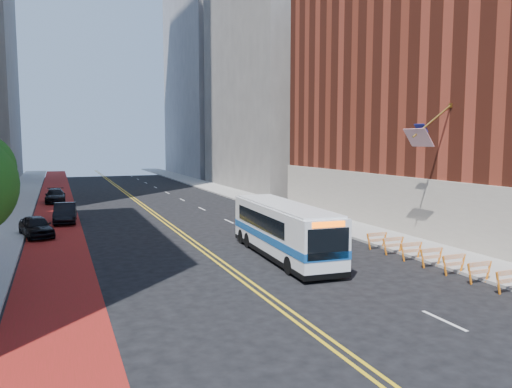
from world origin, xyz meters
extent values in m
plane|color=black|center=(0.00, 0.00, 0.00)|extent=(160.00, 160.00, 0.00)
cube|color=gray|center=(-12.00, 30.00, 0.07)|extent=(4.00, 140.00, 0.15)
cube|color=gray|center=(12.00, 30.00, 0.07)|extent=(4.00, 140.00, 0.15)
cube|color=maroon|center=(-8.10, 30.00, 0.00)|extent=(3.60, 140.00, 0.01)
cube|color=gold|center=(-0.18, 30.00, 0.00)|extent=(0.14, 140.00, 0.01)
cube|color=gold|center=(0.18, 30.00, 0.00)|extent=(0.14, 140.00, 0.01)
cube|color=silver|center=(4.80, -2.00, 0.01)|extent=(0.14, 2.20, 0.01)
cube|color=silver|center=(4.80, 6.00, 0.01)|extent=(0.14, 2.20, 0.01)
cube|color=silver|center=(4.80, 14.00, 0.01)|extent=(0.14, 2.20, 0.01)
cube|color=silver|center=(4.80, 22.00, 0.01)|extent=(0.14, 2.20, 0.01)
cube|color=silver|center=(4.80, 30.00, 0.01)|extent=(0.14, 2.20, 0.01)
cube|color=silver|center=(4.80, 38.00, 0.01)|extent=(0.14, 2.20, 0.01)
cube|color=silver|center=(4.80, 46.00, 0.01)|extent=(0.14, 2.20, 0.01)
cube|color=silver|center=(4.80, 54.00, 0.01)|extent=(0.14, 2.20, 0.01)
cube|color=silver|center=(4.80, 62.00, 0.01)|extent=(0.14, 2.20, 0.01)
cube|color=silver|center=(4.80, 70.00, 0.01)|extent=(0.14, 2.20, 0.01)
cube|color=silver|center=(4.80, 78.00, 0.01)|extent=(0.14, 2.20, 0.01)
cube|color=silver|center=(4.80, 86.00, 0.01)|extent=(0.14, 2.20, 0.01)
cube|color=maroon|center=(22.00, 12.00, 11.00)|extent=(16.00, 36.00, 22.00)
cube|color=#9E9384|center=(14.05, 12.00, 2.00)|extent=(0.50, 36.00, 4.00)
cube|color=black|center=(14.15, 6.00, 1.10)|extent=(0.35, 2.80, 2.20)
cube|color=black|center=(14.15, 13.00, 1.10)|extent=(0.35, 2.80, 2.20)
cube|color=black|center=(14.15, 20.00, 1.10)|extent=(0.35, 2.80, 2.20)
cube|color=#A57F33|center=(14.05, 8.00, 8.50)|extent=(0.25, 0.25, 0.25)
cylinder|color=#A57F33|center=(12.70, 8.00, 7.60)|extent=(2.85, 0.12, 2.05)
cube|color=#B21419|center=(11.70, 8.00, 6.60)|extent=(0.75, 1.90, 1.05)
cube|color=navy|center=(12.25, 8.45, 7.15)|extent=(0.39, 0.85, 0.52)
cube|color=slate|center=(23.00, 48.00, 20.00)|extent=(18.00, 26.00, 40.00)
cube|color=gray|center=(24.00, 78.00, 27.50)|extent=(20.00, 28.00, 55.00)
cube|color=orange|center=(9.05, -0.45, 0.50)|extent=(0.32, 0.06, 0.99)
cube|color=orange|center=(9.60, -0.45, 0.90)|extent=(1.25, 0.05, 0.22)
cube|color=orange|center=(9.60, -0.45, 0.55)|extent=(1.25, 0.05, 0.18)
cube|color=orange|center=(9.05, 1.10, 0.50)|extent=(0.32, 0.06, 0.99)
cube|color=orange|center=(10.15, 1.10, 0.50)|extent=(0.32, 0.06, 0.99)
cube|color=orange|center=(9.60, 1.10, 0.90)|extent=(1.25, 0.05, 0.22)
cube|color=orange|center=(9.60, 1.10, 0.55)|extent=(1.25, 0.05, 0.18)
cube|color=orange|center=(9.05, 2.65, 0.50)|extent=(0.32, 0.06, 0.99)
cube|color=orange|center=(10.15, 2.65, 0.50)|extent=(0.32, 0.06, 0.99)
cube|color=orange|center=(9.60, 2.65, 0.90)|extent=(1.25, 0.05, 0.22)
cube|color=orange|center=(9.60, 2.65, 0.55)|extent=(1.25, 0.05, 0.18)
cube|color=orange|center=(9.05, 4.20, 0.50)|extent=(0.32, 0.06, 0.99)
cube|color=orange|center=(10.15, 4.20, 0.50)|extent=(0.32, 0.06, 0.99)
cube|color=orange|center=(9.60, 4.20, 0.90)|extent=(1.25, 0.05, 0.22)
cube|color=orange|center=(9.60, 4.20, 0.55)|extent=(1.25, 0.05, 0.18)
cube|color=orange|center=(9.05, 5.75, 0.50)|extent=(0.32, 0.06, 0.99)
cube|color=orange|center=(10.15, 5.75, 0.50)|extent=(0.32, 0.06, 0.99)
cube|color=orange|center=(9.60, 5.75, 0.90)|extent=(1.25, 0.05, 0.22)
cube|color=orange|center=(9.60, 5.75, 0.55)|extent=(1.25, 0.05, 0.18)
cube|color=orange|center=(9.05, 7.30, 0.50)|extent=(0.32, 0.06, 0.99)
cube|color=orange|center=(10.15, 7.30, 0.50)|extent=(0.32, 0.06, 0.99)
cube|color=orange|center=(9.60, 7.30, 0.90)|extent=(1.25, 0.05, 0.22)
cube|color=orange|center=(9.60, 7.30, 0.55)|extent=(1.25, 0.05, 0.18)
cube|color=orange|center=(9.05, 8.85, 0.50)|extent=(0.32, 0.06, 0.99)
cube|color=orange|center=(10.15, 8.85, 0.50)|extent=(0.32, 0.06, 0.99)
cube|color=orange|center=(9.60, 8.85, 0.90)|extent=(1.25, 0.05, 0.22)
cube|color=orange|center=(9.60, 8.85, 0.55)|extent=(1.25, 0.05, 0.18)
cube|color=white|center=(3.60, 9.04, 1.59)|extent=(2.91, 10.88, 2.56)
cube|color=#134D98|center=(3.60, 9.04, 1.21)|extent=(2.95, 10.92, 0.40)
cube|color=black|center=(3.64, 9.76, 2.02)|extent=(2.78, 7.66, 0.85)
cube|color=black|center=(3.31, 3.69, 1.80)|extent=(2.06, 0.20, 1.44)
cube|color=black|center=(3.88, 14.39, 1.98)|extent=(1.87, 0.19, 0.90)
cube|color=#FF5905|center=(3.31, 3.68, 2.69)|extent=(1.64, 0.16, 0.27)
cube|color=white|center=(3.60, 9.04, 2.92)|extent=(2.76, 10.34, 0.11)
cube|color=black|center=(3.60, 9.04, 0.31)|extent=(2.94, 10.91, 0.27)
cylinder|color=black|center=(2.36, 5.66, 0.45)|extent=(0.32, 0.91, 0.90)
cylinder|color=black|center=(4.47, 5.54, 0.45)|extent=(0.32, 0.91, 0.90)
cylinder|color=black|center=(2.70, 12.11, 0.45)|extent=(0.32, 0.91, 0.90)
cylinder|color=black|center=(4.82, 12.00, 0.45)|extent=(0.32, 0.91, 0.90)
cylinder|color=black|center=(2.77, 13.40, 0.45)|extent=(0.32, 0.91, 0.90)
cylinder|color=black|center=(4.89, 13.29, 0.45)|extent=(0.32, 0.91, 0.90)
imported|color=black|center=(-9.30, 20.53, 0.71)|extent=(2.66, 4.48, 1.43)
imported|color=black|center=(-7.38, 26.21, 0.77)|extent=(1.88, 4.76, 1.54)
imported|color=black|center=(-8.13, 40.36, 0.71)|extent=(2.06, 4.91, 1.42)
camera|label=1|loc=(-7.83, -15.50, 6.38)|focal=35.00mm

